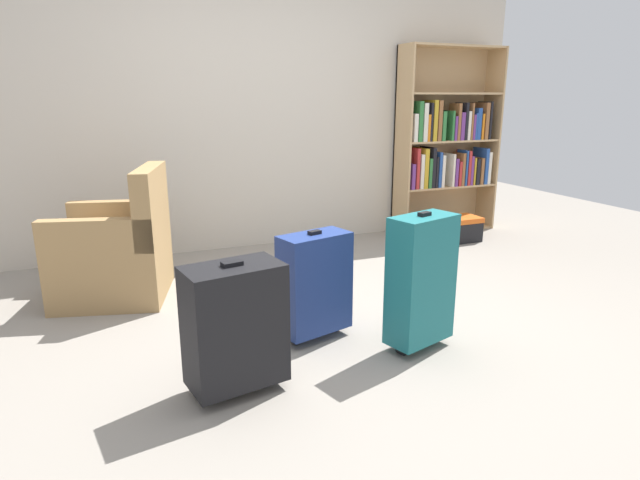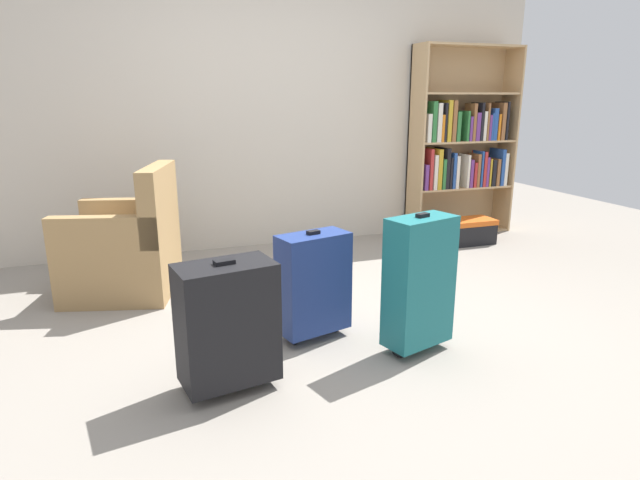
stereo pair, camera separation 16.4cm
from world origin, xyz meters
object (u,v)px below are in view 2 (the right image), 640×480
armchair (127,249)px  mug (202,280)px  bookshelf (460,144)px  suitcase_navy_blue (313,283)px  storage_box (469,230)px  suitcase_black (227,323)px  suitcase_teal (419,282)px

armchair → mug: bearing=-7.2°
bookshelf → suitcase_navy_blue: bearing=-139.0°
mug → storage_box: 2.58m
storage_box → suitcase_black: 3.19m
mug → storage_box: storage_box is taller
storage_box → suitcase_teal: bearing=-131.1°
bookshelf → suitcase_teal: (-1.69, -2.22, -0.50)m
storage_box → suitcase_teal: 2.39m
mug → armchair: bearing=172.8°
suitcase_black → suitcase_navy_blue: size_ratio=1.01×
suitcase_black → suitcase_teal: suitcase_teal is taller
storage_box → suitcase_navy_blue: 2.51m
suitcase_navy_blue → suitcase_teal: (0.48, -0.34, 0.07)m
armchair → storage_box: armchair is taller
suitcase_navy_blue → suitcase_teal: bearing=-35.0°
bookshelf → mug: bookshelf is taller
mug → suitcase_teal: size_ratio=0.16×
mug → suitcase_navy_blue: size_ratio=0.19×
armchair → storage_box: (3.05, 0.31, -0.19)m
suitcase_black → mug: bearing=88.4°
armchair → suitcase_navy_blue: (1.01, -1.13, 0.02)m
suitcase_black → suitcase_teal: size_ratio=0.83×
bookshelf → mug: (-2.68, -0.81, -0.85)m
armchair → storage_box: bearing=5.9°
suitcase_navy_blue → suitcase_teal: size_ratio=0.83×
suitcase_teal → suitcase_black: bearing=-176.9°
storage_box → suitcase_navy_blue: bearing=-144.7°
bookshelf → suitcase_teal: bearing=-127.2°
suitcase_navy_blue → suitcase_teal: 0.59m
storage_box → suitcase_black: (-2.60, -1.84, 0.21)m
bookshelf → armchair: size_ratio=2.03×
bookshelf → armchair: (-3.18, -0.75, -0.58)m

